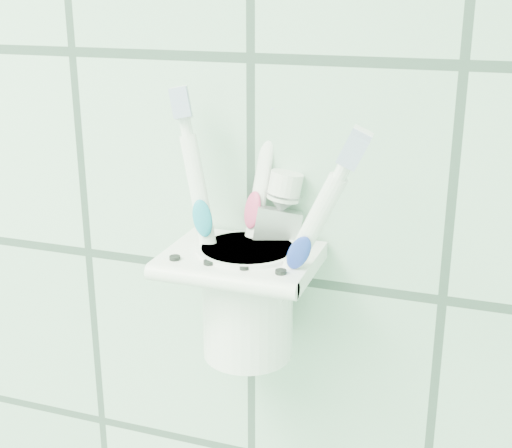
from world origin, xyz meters
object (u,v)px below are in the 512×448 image
(cup, at_px, (248,297))
(toothbrush_blue, at_px, (233,218))
(toothbrush_pink, at_px, (225,223))
(holder_bracket, at_px, (242,261))
(toothpaste_tube, at_px, (257,244))
(toothbrush_orange, at_px, (248,223))

(cup, distance_m, toothbrush_blue, 0.07)
(toothbrush_pink, bearing_deg, holder_bracket, 13.11)
(cup, distance_m, toothpaste_tube, 0.04)
(cup, bearing_deg, toothbrush_pink, -143.38)
(holder_bracket, xyz_separation_m, toothbrush_blue, (-0.01, 0.00, 0.04))
(toothpaste_tube, bearing_deg, toothbrush_pink, -136.22)
(holder_bracket, xyz_separation_m, toothpaste_tube, (0.01, 0.02, 0.01))
(holder_bracket, bearing_deg, toothbrush_blue, 170.77)
(cup, height_order, toothpaste_tube, toothpaste_tube)
(holder_bracket, distance_m, cup, 0.03)
(holder_bracket, relative_size, toothpaste_tube, 0.80)
(toothbrush_pink, bearing_deg, toothbrush_orange, -8.57)
(holder_bracket, relative_size, toothbrush_orange, 0.56)
(toothbrush_blue, distance_m, toothpaste_tube, 0.04)
(cup, relative_size, toothbrush_orange, 0.45)
(toothbrush_orange, bearing_deg, toothbrush_pink, -174.44)
(toothbrush_orange, relative_size, toothpaste_tube, 1.42)
(toothbrush_blue, bearing_deg, cup, 30.62)
(toothbrush_pink, bearing_deg, toothpaste_tube, 42.39)
(holder_bracket, distance_m, toothbrush_orange, 0.04)
(toothbrush_blue, height_order, toothpaste_tube, toothbrush_blue)
(toothbrush_pink, distance_m, toothbrush_orange, 0.02)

